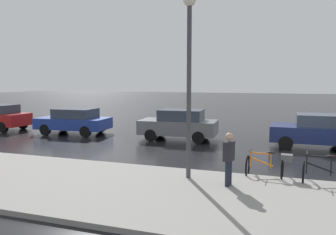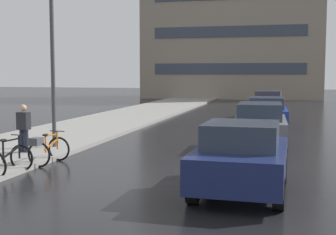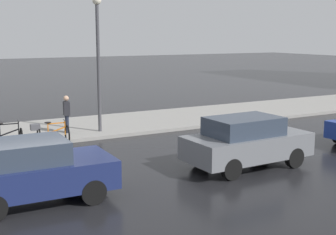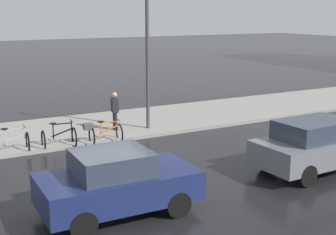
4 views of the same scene
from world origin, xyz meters
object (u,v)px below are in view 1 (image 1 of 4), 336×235
Objects in this scene: car_blue at (74,121)px; streetlamp at (189,65)px; car_grey at (179,124)px; bicycle_third at (269,165)px; pedestrian at (229,158)px; car_navy at (313,131)px; bicycle_second at (323,174)px.

car_blue is 11.46m from streetlamp.
bicycle_third is at bearing -141.17° from car_grey.
car_blue is at bearing 54.34° from pedestrian.
car_blue is at bearing 90.24° from car_grey.
car_navy is 7.77m from pedestrian.
pedestrian is (-7.20, 2.93, 0.15)m from car_navy.
pedestrian is 0.30× the size of streetlamp.
streetlamp is at bearing 100.72° from bicycle_second.
pedestrian is (-1.39, 1.10, 0.46)m from bicycle_third.
pedestrian reaches higher than car_grey.
streetlamp is (-6.83, -8.77, 2.81)m from car_blue.
bicycle_third is 4.04m from streetlamp.
car_navy is 8.48m from streetlamp.
car_navy is (6.07, -0.31, 0.39)m from bicycle_second.
bicycle_second is at bearing -79.28° from streetlamp.
bicycle_third is 0.34× the size of car_grey.
streetlamp is at bearing 148.19° from car_navy.
bicycle_second is 0.30× the size of car_grey.
pedestrian is (-7.24, -3.61, 0.11)m from car_grey.
bicycle_third is 0.25× the size of streetlamp.
streetlamp is at bearing 112.80° from bicycle_third.
car_navy is at bearing -17.56° from bicycle_third.
car_grey is 0.72× the size of streetlamp.
car_grey is at bearing 38.83° from bicycle_third.
pedestrian is at bearing 157.82° from car_navy.
car_grey is 6.45m from car_blue.
bicycle_second is 5.10m from streetlamp.
car_blue reaches higher than bicycle_second.
streetlamp is (0.39, 1.29, 2.65)m from pedestrian.
car_grey is 0.96× the size of car_blue.
pedestrian is (-7.22, -10.06, 0.16)m from car_blue.
car_blue is at bearing 64.36° from bicycle_second.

